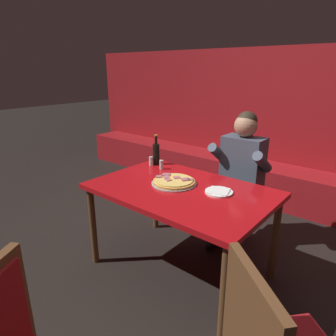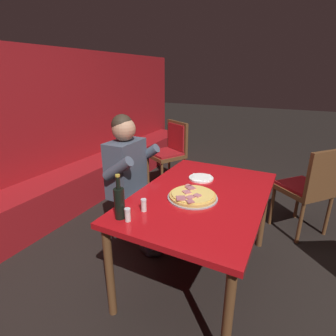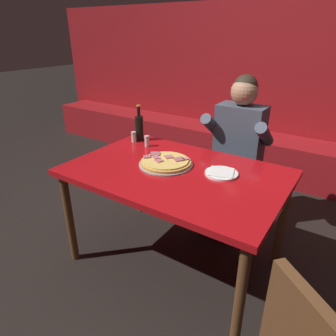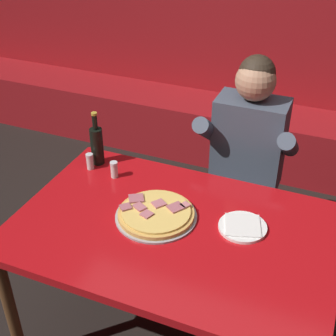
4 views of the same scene
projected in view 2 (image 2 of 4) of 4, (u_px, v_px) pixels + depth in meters
The scene contains 12 objects.
ground_plane at pixel (198, 273), 2.23m from camera, with size 24.00×24.00×0.00m, color black.
booth_wall_panel at pixel (13, 137), 2.84m from camera, with size 6.80×0.16×1.90m, color maroon.
booth_bench at pixel (44, 203), 2.95m from camera, with size 6.46×0.48×0.46m, color maroon.
main_dining_table at pixel (201, 203), 2.00m from camera, with size 1.40×0.92×0.75m.
pizza at pixel (192, 196), 1.90m from camera, with size 0.37×0.37×0.05m.
plate_white_paper at pixel (201, 178), 2.25m from camera, with size 0.21×0.21×0.02m.
beer_bottle at pixel (119, 202), 1.61m from camera, with size 0.07×0.07×0.29m.
shaker_red_pepper_flakes at pixel (128, 215), 1.60m from camera, with size 0.04×0.04×0.09m.
shaker_oregano at pixel (144, 206), 1.72m from camera, with size 0.04×0.04×0.09m.
diner_seated_blue_shirt at pixel (134, 177), 2.40m from camera, with size 0.53×0.53×1.27m.
dining_chair_far_left at pixel (170, 149), 3.74m from camera, with size 0.60×0.60×0.97m.
dining_chair_near_left at pixel (311, 185), 2.61m from camera, with size 0.62×0.62×0.95m.
Camera 2 is at (-1.71, -0.59, 1.61)m, focal length 28.00 mm.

